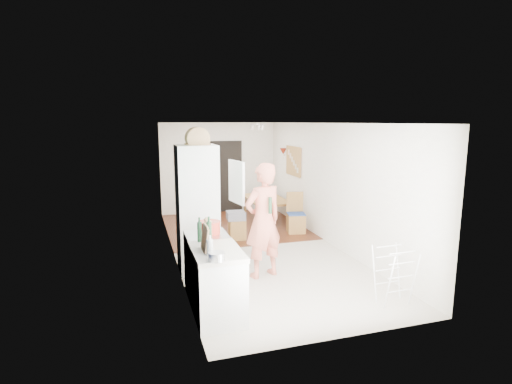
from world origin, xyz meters
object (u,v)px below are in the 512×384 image
person (263,210)px  dining_table (267,211)px  dining_chair (296,213)px  drying_rack (394,276)px  stool (237,229)px

person → dining_table: size_ratio=1.60×
dining_table → dining_chair: bearing=-168.1°
person → dining_chair: 2.80m
drying_rack → dining_table: bearing=90.4°
person → drying_rack: size_ratio=2.74×
drying_rack → person: bearing=132.5°
dining_table → dining_chair: dining_chair is taller
dining_table → drying_rack: (0.15, -5.11, 0.16)m
dining_chair → stool: bearing=-163.4°
stool → person: bearing=-92.7°
person → dining_table: 3.93m
dining_chair → drying_rack: dining_chair is taller
stool → drying_rack: 3.88m
person → drying_rack: bearing=116.2°
dining_chair → drying_rack: bearing=-79.4°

